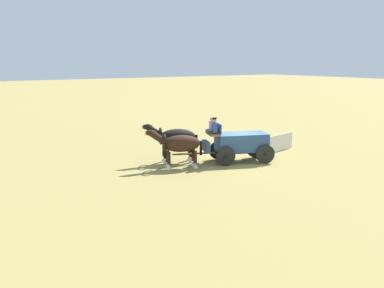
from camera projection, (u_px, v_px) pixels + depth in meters
ground_plane at (241, 161)px, 24.54m from camera, size 220.00×220.00×0.00m
show_wagon at (239, 142)px, 24.28m from camera, size 5.71×3.00×2.68m
draft_horse_near at (179, 144)px, 22.88m from camera, size 3.03×1.68×2.16m
draft_horse_off at (175, 138)px, 24.11m from camera, size 3.09×1.72×2.29m
sponsor_banner at (279, 143)px, 27.08m from camera, size 3.14×0.74×1.10m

